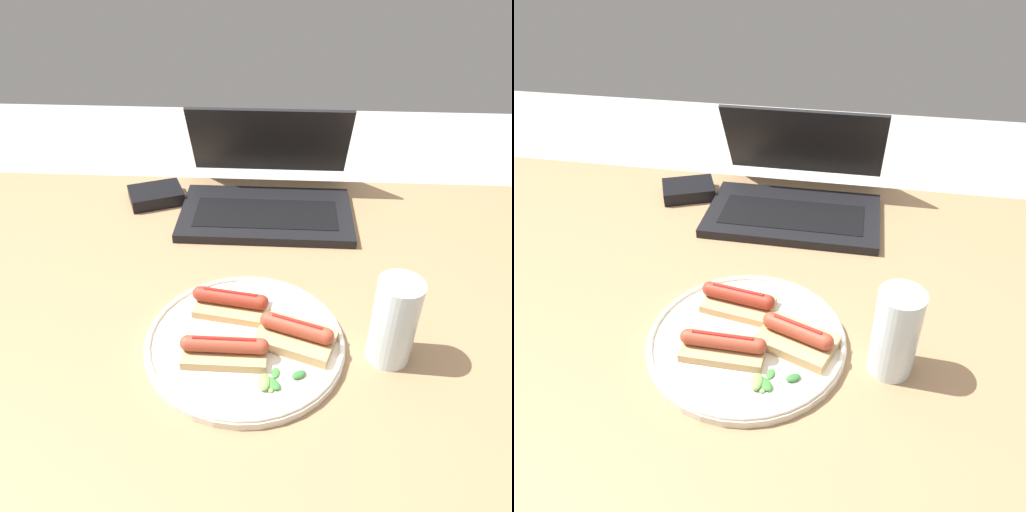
{
  "view_description": "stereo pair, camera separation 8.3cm",
  "coord_description": "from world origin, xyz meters",
  "views": [
    {
      "loc": [
        0.2,
        -0.63,
        1.27
      ],
      "look_at": [
        0.16,
        0.05,
        0.78
      ],
      "focal_mm": 35.0,
      "sensor_mm": 36.0,
      "label": 1
    },
    {
      "loc": [
        0.28,
        -0.62,
        1.27
      ],
      "look_at": [
        0.16,
        0.05,
        0.78
      ],
      "focal_mm": 35.0,
      "sensor_mm": 36.0,
      "label": 2
    }
  ],
  "objects": [
    {
      "name": "salad_pile",
      "position": [
        0.19,
        -0.18,
        0.74
      ],
      "size": [
        0.07,
        0.05,
        0.01
      ],
      "color": "#387A33",
      "rests_on": "plate"
    },
    {
      "name": "plate",
      "position": [
        0.15,
        -0.1,
        0.73
      ],
      "size": [
        0.3,
        0.3,
        0.02
      ],
      "color": "silver",
      "rests_on": "desk"
    },
    {
      "name": "sausage_toast_middle",
      "position": [
        0.23,
        -0.1,
        0.75
      ],
      "size": [
        0.13,
        0.1,
        0.04
      ],
      "rotation": [
        0.0,
        0.0,
        2.8
      ],
      "color": "tan",
      "rests_on": "plate"
    },
    {
      "name": "ground_plane",
      "position": [
        0.0,
        0.0,
        0.0
      ],
      "size": [
        6.0,
        6.0,
        0.0
      ],
      "primitive_type": "plane",
      "color": "#B7B2A8"
    },
    {
      "name": "laptop",
      "position": [
        0.17,
        0.31,
        0.76
      ],
      "size": [
        0.35,
        0.31,
        0.2
      ],
      "color": "black",
      "rests_on": "desk"
    },
    {
      "name": "drinking_glass",
      "position": [
        0.36,
        -0.11,
        0.79
      ],
      "size": [
        0.06,
        0.06,
        0.14
      ],
      "color": "silver",
      "rests_on": "desk"
    },
    {
      "name": "external_drive",
      "position": [
        -0.08,
        0.33,
        0.74
      ],
      "size": [
        0.14,
        0.12,
        0.03
      ],
      "rotation": [
        0.0,
        0.0,
        0.39
      ],
      "color": "black",
      "rests_on": "desk"
    },
    {
      "name": "sausage_toast_right",
      "position": [
        0.12,
        -0.14,
        0.75
      ],
      "size": [
        0.13,
        0.06,
        0.04
      ],
      "rotation": [
        0.0,
        0.0,
        6.28
      ],
      "color": "tan",
      "rests_on": "plate"
    },
    {
      "name": "desk",
      "position": [
        0.0,
        0.0,
        0.66
      ],
      "size": [
        1.46,
        0.89,
        0.72
      ],
      "color": "#93704C",
      "rests_on": "ground_plane"
    },
    {
      "name": "sausage_toast_left",
      "position": [
        0.12,
        -0.04,
        0.75
      ],
      "size": [
        0.12,
        0.08,
        0.04
      ],
      "rotation": [
        0.0,
        0.0,
        2.98
      ],
      "color": "tan",
      "rests_on": "plate"
    }
  ]
}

